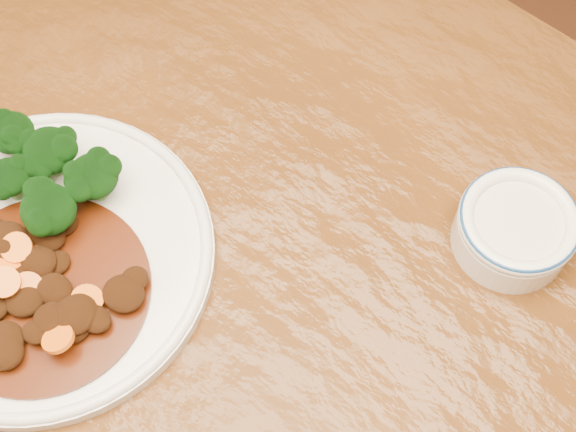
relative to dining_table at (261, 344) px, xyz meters
The scene contains 5 objects.
dining_table is the anchor object (origin of this frame).
dinner_plate 0.22m from the dining_table, 160.72° to the right, with size 0.31×0.31×0.02m.
broccoli_florets 0.27m from the dining_table, behind, with size 0.16×0.10×0.05m.
mince_stew 0.22m from the dining_table, 151.12° to the right, with size 0.19×0.19×0.03m.
dip_bowl 0.26m from the dining_table, 51.32° to the left, with size 0.11×0.11×0.05m.
Camera 1 is at (0.16, -0.20, 1.41)m, focal length 50.00 mm.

